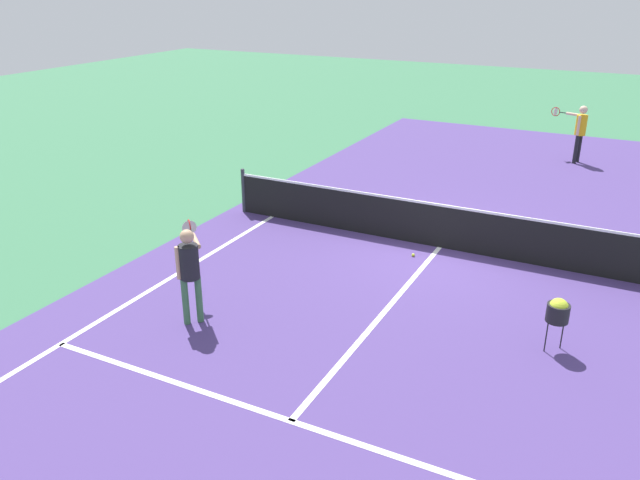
{
  "coord_description": "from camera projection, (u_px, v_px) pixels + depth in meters",
  "views": [
    {
      "loc": [
        3.37,
        -12.2,
        5.3
      ],
      "look_at": [
        -1.34,
        -2.94,
        1.0
      ],
      "focal_mm": 35.91,
      "sensor_mm": 36.0,
      "label": 1
    }
  ],
  "objects": [
    {
      "name": "ground_plane",
      "position": [
        440.0,
        247.0,
        13.49
      ],
      "size": [
        60.0,
        60.0,
        0.0
      ],
      "primitive_type": "plane",
      "color": "#38724C"
    },
    {
      "name": "court_surface_inbounds",
      "position": [
        440.0,
        247.0,
        13.49
      ],
      "size": [
        10.62,
        24.4,
        0.0
      ],
      "primitive_type": "cube",
      "color": "#4C387A",
      "rests_on": "ground_plane"
    },
    {
      "name": "line_sideline_left",
      "position": [
        83.0,
        331.0,
        10.31
      ],
      "size": [
        0.1,
        11.89,
        0.01
      ],
      "primitive_type": "cube",
      "color": "white",
      "rests_on": "ground_plane"
    },
    {
      "name": "line_service_near",
      "position": [
        291.0,
        421.0,
        8.22
      ],
      "size": [
        8.22,
        0.1,
        0.01
      ],
      "primitive_type": "cube",
      "color": "white",
      "rests_on": "ground_plane"
    },
    {
      "name": "line_center_service",
      "position": [
        383.0,
        313.0,
        10.85
      ],
      "size": [
        0.1,
        6.4,
        0.01
      ],
      "primitive_type": "cube",
      "color": "white",
      "rests_on": "ground_plane"
    },
    {
      "name": "net",
      "position": [
        441.0,
        226.0,
        13.3
      ],
      "size": [
        9.89,
        0.09,
        1.07
      ],
      "color": "#33383D",
      "rests_on": "ground_plane"
    },
    {
      "name": "player_near",
      "position": [
        189.0,
        265.0,
        10.21
      ],
      "size": [
        0.81,
        1.01,
        1.64
      ],
      "color": "#3F7247",
      "rests_on": "ground_plane"
    },
    {
      "name": "player_far",
      "position": [
        580.0,
        127.0,
        19.23
      ],
      "size": [
        1.13,
        0.78,
        1.74
      ],
      "color": "black",
      "rests_on": "ground_plane"
    },
    {
      "name": "ball_hopper",
      "position": [
        558.0,
        311.0,
        9.54
      ],
      "size": [
        0.34,
        0.34,
        0.87
      ],
      "color": "black",
      "rests_on": "ground_plane"
    },
    {
      "name": "tennis_ball_near_net",
      "position": [
        413.0,
        255.0,
        13.04
      ],
      "size": [
        0.07,
        0.07,
        0.07
      ],
      "primitive_type": "sphere",
      "color": "#CCE033",
      "rests_on": "ground_plane"
    }
  ]
}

